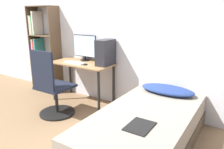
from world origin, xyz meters
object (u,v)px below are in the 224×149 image
at_px(office_chair, 52,91).
at_px(pc_tower, 105,52).
at_px(monitor, 85,47).
at_px(bookshelf, 41,53).
at_px(keyboard, 75,63).
at_px(bed, 145,131).

xyz_separation_m(office_chair, pc_tower, (0.48, 0.77, 0.54)).
distance_m(office_chair, monitor, 1.04).
xyz_separation_m(bookshelf, pc_tower, (1.67, -0.05, 0.17)).
bearing_deg(bookshelf, pc_tower, -1.81).
distance_m(bookshelf, pc_tower, 1.68).
xyz_separation_m(monitor, pc_tower, (0.52, -0.10, -0.04)).
xyz_separation_m(bookshelf, office_chair, (1.19, -0.82, -0.37)).
bearing_deg(bookshelf, keyboard, -11.82).
bearing_deg(bookshelf, bed, -17.14).
bearing_deg(office_chair, bookshelf, 145.42).
distance_m(bookshelf, keyboard, 1.17).
bearing_deg(pc_tower, keyboard, -160.43).
bearing_deg(monitor, pc_tower, -10.60).
relative_size(office_chair, keyboard, 2.75).
height_order(bookshelf, monitor, bookshelf).
xyz_separation_m(bed, pc_tower, (-1.10, 0.80, 0.71)).
height_order(bed, monitor, monitor).
relative_size(bookshelf, monitor, 3.39).
xyz_separation_m(office_chair, bed, (1.58, -0.03, -0.17)).
bearing_deg(pc_tower, bookshelf, 178.19).
distance_m(bed, pc_tower, 1.54).
height_order(office_chair, keyboard, office_chair).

